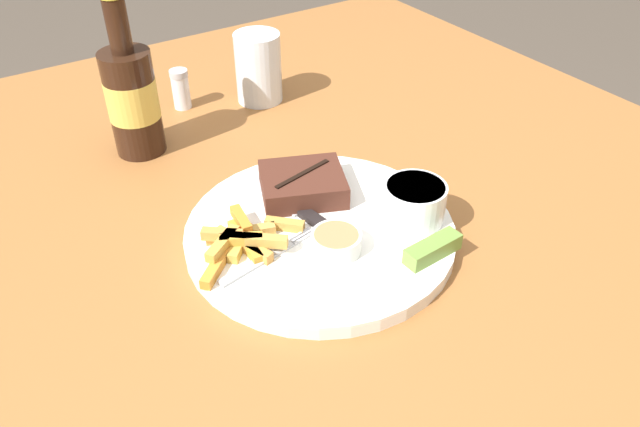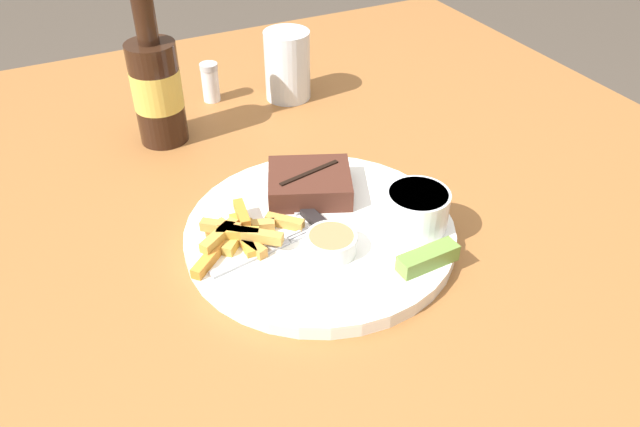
{
  "view_description": "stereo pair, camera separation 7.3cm",
  "coord_description": "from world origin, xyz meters",
  "px_view_note": "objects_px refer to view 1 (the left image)",
  "views": [
    {
      "loc": [
        -0.32,
        -0.49,
        1.26
      ],
      "look_at": [
        0.0,
        0.0,
        0.81
      ],
      "focal_mm": 35.0,
      "sensor_mm": 36.0,
      "label": 1
    },
    {
      "loc": [
        -0.26,
        -0.52,
        1.26
      ],
      "look_at": [
        0.0,
        0.0,
        0.81
      ],
      "focal_mm": 35.0,
      "sensor_mm": 36.0,
      "label": 2
    }
  ],
  "objects_px": {
    "fork_utensil": "(264,259)",
    "salt_shaker": "(178,90)",
    "dipping_sauce_cup": "(336,241)",
    "steak_portion": "(303,184)",
    "pickle_spear": "(433,249)",
    "coleslaw_cup": "(414,200)",
    "drinking_glass": "(258,68)",
    "knife_utensil": "(294,209)",
    "dinner_plate": "(320,233)",
    "beer_bottle": "(132,96)"
  },
  "relations": [
    {
      "from": "dinner_plate",
      "to": "pickle_spear",
      "type": "relative_size",
      "value": 4.43
    },
    {
      "from": "steak_portion",
      "to": "pickle_spear",
      "type": "height_order",
      "value": "steak_portion"
    },
    {
      "from": "fork_utensil",
      "to": "drinking_glass",
      "type": "xyz_separation_m",
      "value": [
        0.2,
        0.38,
        0.04
      ]
    },
    {
      "from": "steak_portion",
      "to": "drinking_glass",
      "type": "bearing_deg",
      "value": 71.13
    },
    {
      "from": "beer_bottle",
      "to": "drinking_glass",
      "type": "bearing_deg",
      "value": 11.6
    },
    {
      "from": "knife_utensil",
      "to": "salt_shaker",
      "type": "relative_size",
      "value": 2.55
    },
    {
      "from": "steak_portion",
      "to": "drinking_glass",
      "type": "distance_m",
      "value": 0.31
    },
    {
      "from": "fork_utensil",
      "to": "knife_utensil",
      "type": "distance_m",
      "value": 0.1
    },
    {
      "from": "coleslaw_cup",
      "to": "pickle_spear",
      "type": "relative_size",
      "value": 1.03
    },
    {
      "from": "steak_portion",
      "to": "pickle_spear",
      "type": "relative_size",
      "value": 1.78
    },
    {
      "from": "drinking_glass",
      "to": "knife_utensil",
      "type": "bearing_deg",
      "value": -111.98
    },
    {
      "from": "coleslaw_cup",
      "to": "pickle_spear",
      "type": "bearing_deg",
      "value": -112.62
    },
    {
      "from": "dinner_plate",
      "to": "salt_shaker",
      "type": "relative_size",
      "value": 4.98
    },
    {
      "from": "beer_bottle",
      "to": "salt_shaker",
      "type": "bearing_deg",
      "value": 42.42
    },
    {
      "from": "dinner_plate",
      "to": "coleslaw_cup",
      "type": "relative_size",
      "value": 4.29
    },
    {
      "from": "dipping_sauce_cup",
      "to": "pickle_spear",
      "type": "bearing_deg",
      "value": -38.88
    },
    {
      "from": "knife_utensil",
      "to": "salt_shaker",
      "type": "distance_m",
      "value": 0.37
    },
    {
      "from": "knife_utensil",
      "to": "dipping_sauce_cup",
      "type": "bearing_deg",
      "value": 172.43
    },
    {
      "from": "steak_portion",
      "to": "fork_utensil",
      "type": "height_order",
      "value": "steak_portion"
    },
    {
      "from": "fork_utensil",
      "to": "knife_utensil",
      "type": "relative_size",
      "value": 0.81
    },
    {
      "from": "salt_shaker",
      "to": "coleslaw_cup",
      "type": "bearing_deg",
      "value": -76.62
    },
    {
      "from": "beer_bottle",
      "to": "knife_utensil",
      "type": "bearing_deg",
      "value": -70.76
    },
    {
      "from": "dinner_plate",
      "to": "knife_utensil",
      "type": "relative_size",
      "value": 1.95
    },
    {
      "from": "knife_utensil",
      "to": "salt_shaker",
      "type": "xyz_separation_m",
      "value": [
        0.0,
        0.37,
        0.01
      ]
    },
    {
      "from": "fork_utensil",
      "to": "salt_shaker",
      "type": "bearing_deg",
      "value": 69.16
    },
    {
      "from": "pickle_spear",
      "to": "salt_shaker",
      "type": "height_order",
      "value": "salt_shaker"
    },
    {
      "from": "coleslaw_cup",
      "to": "drinking_glass",
      "type": "bearing_deg",
      "value": 87.74
    },
    {
      "from": "coleslaw_cup",
      "to": "drinking_glass",
      "type": "xyz_separation_m",
      "value": [
        0.02,
        0.41,
        0.01
      ]
    },
    {
      "from": "knife_utensil",
      "to": "salt_shaker",
      "type": "bearing_deg",
      "value": -8.96
    },
    {
      "from": "knife_utensil",
      "to": "beer_bottle",
      "type": "height_order",
      "value": "beer_bottle"
    },
    {
      "from": "pickle_spear",
      "to": "drinking_glass",
      "type": "xyz_separation_m",
      "value": [
        0.04,
        0.48,
        0.03
      ]
    },
    {
      "from": "coleslaw_cup",
      "to": "fork_utensil",
      "type": "relative_size",
      "value": 0.56
    },
    {
      "from": "dipping_sauce_cup",
      "to": "pickle_spear",
      "type": "height_order",
      "value": "dipping_sauce_cup"
    },
    {
      "from": "steak_portion",
      "to": "beer_bottle",
      "type": "relative_size",
      "value": 0.54
    },
    {
      "from": "beer_bottle",
      "to": "salt_shaker",
      "type": "height_order",
      "value": "beer_bottle"
    },
    {
      "from": "pickle_spear",
      "to": "salt_shaker",
      "type": "bearing_deg",
      "value": 98.81
    },
    {
      "from": "fork_utensil",
      "to": "dipping_sauce_cup",
      "type": "bearing_deg",
      "value": -31.78
    },
    {
      "from": "drinking_glass",
      "to": "fork_utensil",
      "type": "bearing_deg",
      "value": -118.4
    },
    {
      "from": "beer_bottle",
      "to": "drinking_glass",
      "type": "xyz_separation_m",
      "value": [
        0.22,
        0.05,
        -0.03
      ]
    },
    {
      "from": "dipping_sauce_cup",
      "to": "knife_utensil",
      "type": "relative_size",
      "value": 0.35
    },
    {
      "from": "steak_portion",
      "to": "knife_utensil",
      "type": "relative_size",
      "value": 0.79
    },
    {
      "from": "dinner_plate",
      "to": "steak_portion",
      "type": "relative_size",
      "value": 2.48
    },
    {
      "from": "steak_portion",
      "to": "dipping_sauce_cup",
      "type": "relative_size",
      "value": 2.26
    },
    {
      "from": "dipping_sauce_cup",
      "to": "salt_shaker",
      "type": "distance_m",
      "value": 0.45
    },
    {
      "from": "fork_utensil",
      "to": "salt_shaker",
      "type": "xyz_separation_m",
      "value": [
        0.08,
        0.42,
        0.01
      ]
    },
    {
      "from": "pickle_spear",
      "to": "steak_portion",
      "type": "bearing_deg",
      "value": 107.33
    },
    {
      "from": "pickle_spear",
      "to": "fork_utensil",
      "type": "height_order",
      "value": "pickle_spear"
    },
    {
      "from": "fork_utensil",
      "to": "knife_utensil",
      "type": "height_order",
      "value": "knife_utensil"
    },
    {
      "from": "dipping_sauce_cup",
      "to": "dinner_plate",
      "type": "bearing_deg",
      "value": 79.77
    },
    {
      "from": "pickle_spear",
      "to": "knife_utensil",
      "type": "distance_m",
      "value": 0.18
    }
  ]
}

